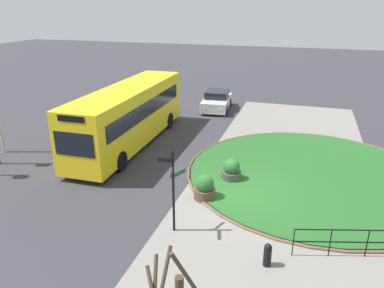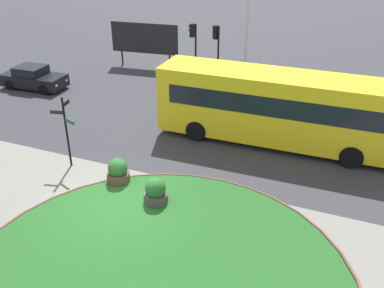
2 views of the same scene
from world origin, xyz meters
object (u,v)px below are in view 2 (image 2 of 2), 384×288
object	(u,v)px
lamppost_tall	(247,22)
planter_near_signpost	(118,172)
car_near_lane	(34,78)
billboard_left	(145,39)
bus_yellow	(277,107)
traffic_light_near	(193,42)
traffic_light_far	(217,45)
planter_kerbside	(156,193)
signpost_directional	(66,128)

from	to	relation	value
lamppost_tall	planter_near_signpost	distance (m)	12.72
car_near_lane	billboard_left	size ratio (longest dim) A/B	0.83
planter_near_signpost	bus_yellow	bearing A→B (deg)	50.07
traffic_light_near	planter_near_signpost	world-z (taller)	traffic_light_near
traffic_light_far	billboard_left	size ratio (longest dim) A/B	0.83
traffic_light_near	traffic_light_far	bearing A→B (deg)	165.55
bus_yellow	planter_near_signpost	bearing A→B (deg)	48.94
lamppost_tall	planter_near_signpost	size ratio (longest dim) A/B	7.09
lamppost_tall	billboard_left	xyz separation A→B (m)	(-7.83, 2.04, -2.15)
traffic_light_far	planter_near_signpost	xyz separation A→B (m)	(-0.14, -11.13, -2.46)
billboard_left	planter_near_signpost	size ratio (longest dim) A/B	4.45
bus_yellow	planter_near_signpost	world-z (taller)	bus_yellow
car_near_lane	planter_kerbside	size ratio (longest dim) A/B	3.77
lamppost_tall	traffic_light_far	bearing A→B (deg)	-148.26
signpost_directional	planter_kerbside	xyz separation A→B (m)	(4.63, -1.13, -1.33)
bus_yellow	lamppost_tall	xyz separation A→B (m)	(-3.30, 6.16, 2.36)
bus_yellow	lamppost_tall	distance (m)	7.37
car_near_lane	traffic_light_far	distance (m)	11.53
traffic_light_far	planter_near_signpost	size ratio (longest dim) A/B	3.70
traffic_light_far	billboard_left	bearing A→B (deg)	-9.11
lamppost_tall	signpost_directional	bearing A→B (deg)	-110.02
lamppost_tall	traffic_light_near	bearing A→B (deg)	-164.64
billboard_left	planter_kerbside	world-z (taller)	billboard_left
lamppost_tall	billboard_left	world-z (taller)	lamppost_tall
signpost_directional	lamppost_tall	bearing A→B (deg)	69.98
lamppost_tall	billboard_left	bearing A→B (deg)	165.42
planter_kerbside	bus_yellow	bearing A→B (deg)	66.23
signpost_directional	traffic_light_near	xyz separation A→B (m)	(1.25, 10.82, 1.11)
billboard_left	planter_near_signpost	world-z (taller)	billboard_left
car_near_lane	planter_near_signpost	size ratio (longest dim) A/B	3.71
traffic_light_near	lamppost_tall	world-z (taller)	lamppost_tall
signpost_directional	lamppost_tall	distance (m)	12.62
bus_yellow	traffic_light_far	distance (m)	7.19
billboard_left	traffic_light_near	bearing A→B (deg)	-37.23
traffic_light_far	traffic_light_near	bearing A→B (deg)	11.87
signpost_directional	traffic_light_far	bearing A→B (deg)	75.67
signpost_directional	traffic_light_near	bearing A→B (deg)	83.43
car_near_lane	planter_near_signpost	xyz separation A→B (m)	(10.58, -7.58, -0.15)
traffic_light_far	planter_kerbside	size ratio (longest dim) A/B	3.75
lamppost_tall	planter_kerbside	xyz separation A→B (m)	(0.38, -12.78, -3.68)
billboard_left	planter_near_signpost	xyz separation A→B (m)	(6.18, -14.10, -1.53)
bus_yellow	traffic_light_near	bearing A→B (deg)	-41.38
billboard_left	planter_kerbside	bearing A→B (deg)	-67.61
planter_near_signpost	car_near_lane	bearing A→B (deg)	144.37
bus_yellow	planter_near_signpost	xyz separation A→B (m)	(-4.95, -5.91, -1.31)
traffic_light_near	planter_kerbside	size ratio (longest dim) A/B	3.71
car_near_lane	lamppost_tall	size ratio (longest dim) A/B	0.52
signpost_directional	bus_yellow	size ratio (longest dim) A/B	0.28
traffic_light_far	planter_kerbside	xyz separation A→B (m)	(1.89, -11.85, -2.47)
bus_yellow	traffic_light_near	distance (m)	8.33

